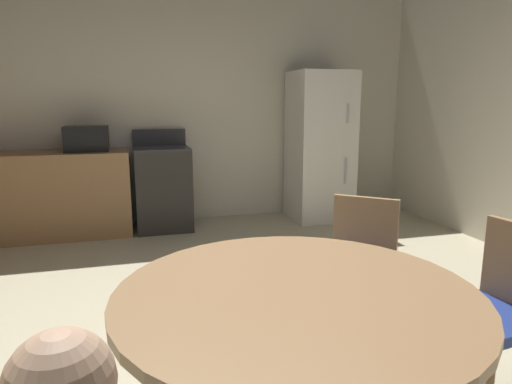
% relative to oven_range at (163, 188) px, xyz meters
% --- Properties ---
extents(ground_plane, '(14.00, 14.00, 0.00)m').
position_rel_oven_range_xyz_m(ground_plane, '(0.30, -2.78, -0.47)').
color(ground_plane, beige).
extents(wall_back, '(5.95, 0.12, 2.70)m').
position_rel_oven_range_xyz_m(wall_back, '(0.30, 0.40, 0.88)').
color(wall_back, silver).
rests_on(wall_back, ground).
extents(kitchen_counter, '(2.02, 0.60, 0.90)m').
position_rel_oven_range_xyz_m(kitchen_counter, '(-1.36, -0.00, -0.02)').
color(kitchen_counter, '#9E754C').
rests_on(kitchen_counter, ground).
extents(oven_range, '(0.60, 0.60, 1.10)m').
position_rel_oven_range_xyz_m(oven_range, '(0.00, 0.00, 0.00)').
color(oven_range, '#2D2B28').
rests_on(oven_range, ground).
extents(refrigerator, '(0.68, 0.68, 1.76)m').
position_rel_oven_range_xyz_m(refrigerator, '(1.86, -0.05, 0.41)').
color(refrigerator, white).
rests_on(refrigerator, ground).
extents(microwave, '(0.44, 0.32, 0.26)m').
position_rel_oven_range_xyz_m(microwave, '(-0.77, -0.00, 0.56)').
color(microwave, black).
rests_on(microwave, kitchen_counter).
extents(dining_table, '(1.32, 1.32, 0.76)m').
position_rel_oven_range_xyz_m(dining_table, '(0.22, -3.65, 0.14)').
color(dining_table, '#9E754C').
rests_on(dining_table, ground).
extents(chair_east, '(0.45, 0.45, 0.87)m').
position_rel_oven_range_xyz_m(chair_east, '(1.29, -3.50, 0.03)').
color(chair_east, '#9E754C').
rests_on(chair_east, ground).
extents(chair_northeast, '(0.56, 0.56, 0.87)m').
position_rel_oven_range_xyz_m(chair_northeast, '(0.92, -2.83, 0.03)').
color(chair_northeast, '#9E754C').
rests_on(chair_northeast, ground).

